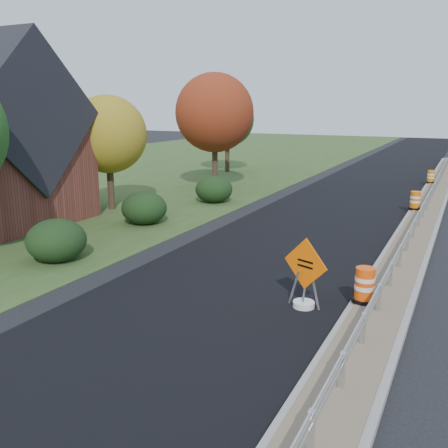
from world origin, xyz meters
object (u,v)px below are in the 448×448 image
at_px(caution_sign, 304,290).
at_px(barrel_median_near, 365,286).
at_px(barrel_median_mid, 415,201).
at_px(barrel_median_far, 431,177).

distance_m(caution_sign, barrel_median_near, 1.60).
relative_size(caution_sign, barrel_median_near, 2.07).
bearing_deg(barrel_median_mid, caution_sign, -95.60).
distance_m(barrel_median_near, barrel_median_far, 23.21).
bearing_deg(barrel_median_far, barrel_median_mid, -90.00).
bearing_deg(barrel_median_near, barrel_median_mid, 90.43).
xyz_separation_m(caution_sign, barrel_median_mid, (1.38, 14.08, 0.16)).
bearing_deg(barrel_median_near, barrel_median_far, 90.25).
xyz_separation_m(caution_sign, barrel_median_near, (1.48, 0.58, 0.19)).
distance_m(barrel_median_mid, barrel_median_far, 9.70).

